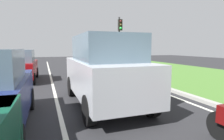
# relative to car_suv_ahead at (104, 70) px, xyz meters

# --- Properties ---
(ground_plane) EXTENTS (60.00, 60.00, 0.00)m
(ground_plane) POSITION_rel_car_suv_ahead_xyz_m (-0.78, 5.14, -1.17)
(ground_plane) COLOR #262628
(lane_line_center) EXTENTS (0.12, 32.00, 0.01)m
(lane_line_center) POSITION_rel_car_suv_ahead_xyz_m (-1.48, 5.14, -1.16)
(lane_line_center) COLOR silver
(lane_line_center) RESTS_ON ground
(lane_line_right_edge) EXTENTS (0.12, 32.00, 0.01)m
(lane_line_right_edge) POSITION_rel_car_suv_ahead_xyz_m (2.82, 5.14, -1.16)
(lane_line_right_edge) COLOR silver
(lane_line_right_edge) RESTS_ON ground
(grass_verge_right) EXTENTS (9.00, 48.00, 0.06)m
(grass_verge_right) POSITION_rel_car_suv_ahead_xyz_m (7.72, 5.14, -1.14)
(grass_verge_right) COLOR #47752D
(grass_verge_right) RESTS_ON ground
(curb_right) EXTENTS (0.24, 48.00, 0.12)m
(curb_right) POSITION_rel_car_suv_ahead_xyz_m (3.32, 5.14, -1.11)
(curb_right) COLOR #9E9B93
(curb_right) RESTS_ON ground
(car_suv_ahead) EXTENTS (1.98, 4.50, 2.28)m
(car_suv_ahead) POSITION_rel_car_suv_ahead_xyz_m (0.00, 0.00, 0.00)
(car_suv_ahead) COLOR #B7BABF
(car_suv_ahead) RESTS_ON ground
(car_hatchback_far) EXTENTS (1.82, 3.75, 1.78)m
(car_hatchback_far) POSITION_rel_car_suv_ahead_xyz_m (-3.14, 5.81, -0.28)
(car_hatchback_far) COLOR maroon
(car_hatchback_far) RESTS_ON ground
(traffic_light_near_right) EXTENTS (0.32, 0.50, 4.42)m
(traffic_light_near_right) POSITION_rel_car_suv_ahead_xyz_m (4.19, 9.01, 1.85)
(traffic_light_near_right) COLOR #2D2D2D
(traffic_light_near_right) RESTS_ON ground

